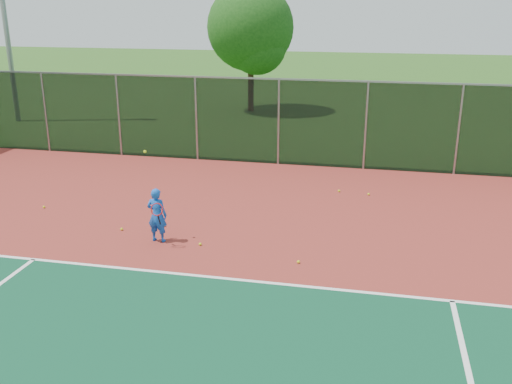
# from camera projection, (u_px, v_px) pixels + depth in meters

# --- Properties ---
(court_apron) EXTENTS (30.00, 20.00, 0.02)m
(court_apron) POSITION_uv_depth(u_px,v_px,m) (345.00, 317.00, 10.49)
(court_apron) COLOR maroon
(court_apron) RESTS_ON ground
(fence_back) EXTENTS (30.00, 0.06, 3.03)m
(fence_back) POSITION_uv_depth(u_px,v_px,m) (366.00, 125.00, 19.27)
(fence_back) COLOR black
(fence_back) RESTS_ON court_apron
(tennis_player) EXTENTS (0.59, 0.59, 2.23)m
(tennis_player) POSITION_uv_depth(u_px,v_px,m) (157.00, 215.00, 13.59)
(tennis_player) COLOR blue
(tennis_player) RESTS_ON court_apron
(practice_ball_0) EXTENTS (0.07, 0.07, 0.07)m
(practice_ball_0) POSITION_uv_depth(u_px,v_px,m) (369.00, 194.00, 17.04)
(practice_ball_0) COLOR yellow
(practice_ball_0) RESTS_ON court_apron
(practice_ball_1) EXTENTS (0.07, 0.07, 0.07)m
(practice_ball_1) POSITION_uv_depth(u_px,v_px,m) (339.00, 191.00, 17.34)
(practice_ball_1) COLOR yellow
(practice_ball_1) RESTS_ON court_apron
(practice_ball_2) EXTENTS (0.07, 0.07, 0.07)m
(practice_ball_2) POSITION_uv_depth(u_px,v_px,m) (298.00, 262.00, 12.62)
(practice_ball_2) COLOR yellow
(practice_ball_2) RESTS_ON court_apron
(practice_ball_4) EXTENTS (0.07, 0.07, 0.07)m
(practice_ball_4) POSITION_uv_depth(u_px,v_px,m) (164.00, 225.00, 14.67)
(practice_ball_4) COLOR yellow
(practice_ball_4) RESTS_ON court_apron
(practice_ball_5) EXTENTS (0.07, 0.07, 0.07)m
(practice_ball_5) POSITION_uv_depth(u_px,v_px,m) (200.00, 244.00, 13.54)
(practice_ball_5) COLOR yellow
(practice_ball_5) RESTS_ON court_apron
(practice_ball_6) EXTENTS (0.07, 0.07, 0.07)m
(practice_ball_6) POSITION_uv_depth(u_px,v_px,m) (122.00, 229.00, 14.43)
(practice_ball_6) COLOR yellow
(practice_ball_6) RESTS_ON court_apron
(practice_ball_7) EXTENTS (0.07, 0.07, 0.07)m
(practice_ball_7) POSITION_uv_depth(u_px,v_px,m) (44.00, 207.00, 15.98)
(practice_ball_7) COLOR yellow
(practice_ball_7) RESTS_ON court_apron
(tree_back_left) EXTENTS (4.42, 4.42, 6.50)m
(tree_back_left) POSITION_uv_depth(u_px,v_px,m) (252.00, 32.00, 28.88)
(tree_back_left) COLOR #362013
(tree_back_left) RESTS_ON ground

